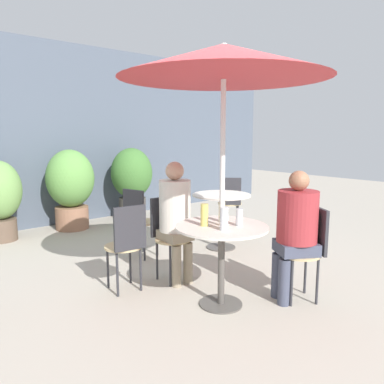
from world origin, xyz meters
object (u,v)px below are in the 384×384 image
(bistro_chair_3, at_px, (138,217))
(bistro_chair_4, at_px, (230,199))
(cafe_table_near, at_px, (221,242))
(cafe_table_far, at_px, (221,206))
(bistro_chair_5, at_px, (127,240))
(beer_glass_1, at_px, (224,219))
(potted_plant_2, at_px, (132,179))
(beer_glass_2, at_px, (239,217))
(beer_glass_0, at_px, (204,215))
(beer_glass_3, at_px, (222,212))
(seated_person_1, at_px, (176,212))
(umbrella, at_px, (224,62))
(seated_person_0, at_px, (295,225))
(potted_plant_1, at_px, (71,185))
(bistro_chair_1, at_px, (168,230))
(bistro_chair_0, at_px, (309,245))

(bistro_chair_3, relative_size, bistro_chair_4, 1.00)
(cafe_table_near, distance_m, cafe_table_far, 1.70)
(bistro_chair_5, relative_size, beer_glass_1, 4.39)
(potted_plant_2, bearing_deg, beer_glass_2, -107.07)
(beer_glass_0, height_order, beer_glass_3, beer_glass_0)
(bistro_chair_5, xyz_separation_m, seated_person_1, (0.52, -0.09, 0.22))
(beer_glass_0, bearing_deg, seated_person_1, 76.41)
(cafe_table_far, height_order, potted_plant_2, potted_plant_2)
(bistro_chair_4, relative_size, beer_glass_3, 4.74)
(cafe_table_far, xyz_separation_m, umbrella, (-1.20, -1.21, 1.53))
(beer_glass_0, relative_size, beer_glass_3, 1.07)
(seated_person_0, xyz_separation_m, potted_plant_2, (0.63, 3.83, 0.02))
(cafe_table_near, height_order, beer_glass_2, beer_glass_2)
(cafe_table_near, relative_size, seated_person_0, 0.68)
(seated_person_1, height_order, potted_plant_1, potted_plant_1)
(potted_plant_1, bearing_deg, bistro_chair_1, -91.46)
(bistro_chair_3, bearing_deg, bistro_chair_4, -100.78)
(beer_glass_1, bearing_deg, bistro_chair_5, 114.24)
(seated_person_1, relative_size, potted_plant_1, 0.98)
(beer_glass_1, bearing_deg, seated_person_1, 81.68)
(cafe_table_far, distance_m, bistro_chair_5, 1.75)
(beer_glass_1, bearing_deg, umbrella, 51.84)
(cafe_table_near, height_order, bistro_chair_0, bistro_chair_0)
(cafe_table_near, bearing_deg, beer_glass_1, -128.16)
(bistro_chair_5, distance_m, seated_person_0, 1.57)
(bistro_chair_5, bearing_deg, cafe_table_near, 129.25)
(potted_plant_1, distance_m, potted_plant_2, 1.11)
(seated_person_0, height_order, potted_plant_1, potted_plant_1)
(umbrella, bearing_deg, potted_plant_1, 88.42)
(beer_glass_2, height_order, umbrella, umbrella)
(bistro_chair_3, distance_m, beer_glass_2, 1.69)
(bistro_chair_3, distance_m, beer_glass_3, 1.49)
(bistro_chair_1, relative_size, beer_glass_0, 4.43)
(cafe_table_far, xyz_separation_m, potted_plant_2, (0.01, 2.26, 0.16))
(seated_person_0, relative_size, potted_plant_1, 0.94)
(beer_glass_1, relative_size, beer_glass_3, 1.08)
(cafe_table_near, height_order, bistro_chair_1, bistro_chair_1)
(seated_person_0, relative_size, potted_plant_2, 0.95)
(cafe_table_near, distance_m, bistro_chair_3, 1.57)
(cafe_table_near, bearing_deg, bistro_chair_1, 88.04)
(bistro_chair_5, height_order, umbrella, umbrella)
(bistro_chair_0, bearing_deg, bistro_chair_1, -120.00)
(seated_person_1, bearing_deg, potted_plant_1, 90.47)
(bistro_chair_5, bearing_deg, beer_glass_0, 125.66)
(bistro_chair_3, bearing_deg, beer_glass_0, 155.33)
(cafe_table_far, xyz_separation_m, bistro_chair_1, (-1.17, -0.39, -0.05))
(cafe_table_far, relative_size, potted_plant_1, 0.61)
(bistro_chair_3, distance_m, potted_plant_2, 2.20)
(bistro_chair_0, height_order, umbrella, umbrella)
(beer_glass_2, bearing_deg, bistro_chair_4, 45.48)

